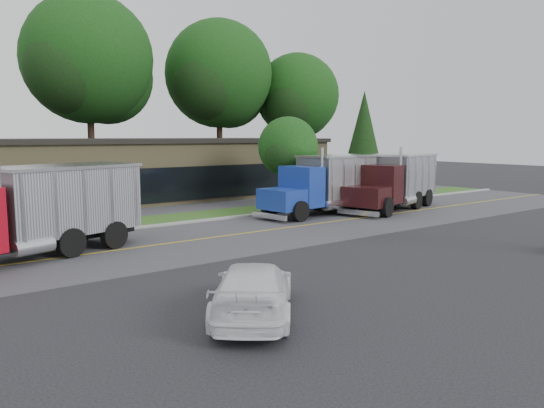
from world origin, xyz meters
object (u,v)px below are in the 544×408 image
at_px(dump_truck_blue, 325,183).
at_px(dump_truck_red, 34,209).
at_px(rally_car, 253,290).
at_px(dump_truck_maroon, 395,180).

bearing_deg(dump_truck_blue, dump_truck_red, 0.12).
distance_m(dump_truck_blue, rally_car, 18.12).
relative_size(dump_truck_blue, dump_truck_maroon, 0.93).
relative_size(dump_truck_red, rally_car, 2.04).
height_order(dump_truck_blue, dump_truck_maroon, same).
bearing_deg(dump_truck_maroon, dump_truck_red, -13.82).
height_order(dump_truck_red, dump_truck_maroon, same).
xyz_separation_m(dump_truck_blue, rally_car, (-13.51, -12.01, -1.12)).
distance_m(dump_truck_red, dump_truck_blue, 16.33).
bearing_deg(dump_truck_red, dump_truck_blue, 169.41).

